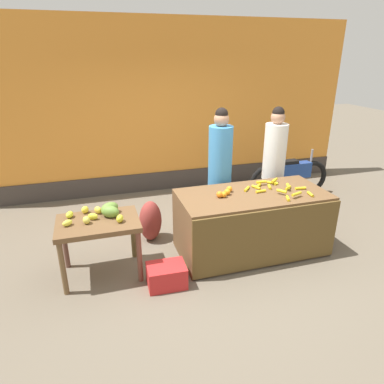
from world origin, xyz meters
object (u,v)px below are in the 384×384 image
Objects in this scene: produce_crate at (167,275)px; produce_sack at (150,221)px; vendor_woman_white_shirt at (274,165)px; vendor_woman_blue_shirt at (220,171)px; parked_motorcycle at (289,176)px.

produce_crate is 0.74× the size of produce_sack.
vendor_woman_white_shirt reaches higher than produce_crate.
vendor_woman_blue_shirt reaches higher than produce_crate.
vendor_woman_blue_shirt is 3.10× the size of produce_sack.
produce_sack reaches higher than produce_crate.
parked_motorcycle is (0.80, 0.75, -0.50)m from vendor_woman_white_shirt.
produce_crate is (-1.07, -1.15, -0.79)m from vendor_woman_blue_shirt.
vendor_woman_blue_shirt is 1.98m from parked_motorcycle.
produce_sack is at bearing 88.75° from produce_crate.
produce_crate is at bearing -144.55° from parked_motorcycle.
vendor_woman_white_shirt is (0.92, 0.08, -0.02)m from vendor_woman_blue_shirt.
vendor_woman_white_shirt is 1.12× the size of parked_motorcycle.
parked_motorcycle is at bearing 17.50° from produce_sack.
parked_motorcycle is 2.71× the size of produce_sack.
vendor_woman_blue_shirt is at bearing -154.02° from parked_motorcycle.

